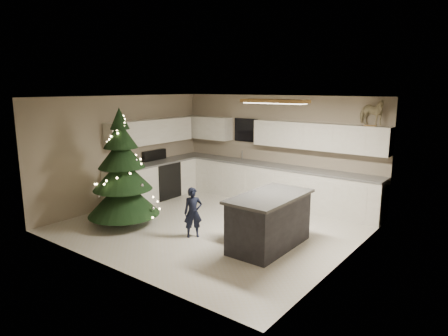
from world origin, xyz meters
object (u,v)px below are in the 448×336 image
(rocking_horse, at_px, (371,112))
(bar_stool, at_px, (237,211))
(christmas_tree, at_px, (122,178))
(toddler, at_px, (193,213))
(island, at_px, (269,221))

(rocking_horse, bearing_deg, bar_stool, 168.98)
(bar_stool, xyz_separation_m, christmas_tree, (-2.33, -0.73, 0.44))
(christmas_tree, xyz_separation_m, rocking_horse, (3.83, 3.37, 1.30))
(bar_stool, xyz_separation_m, toddler, (-0.72, -0.40, -0.07))
(bar_stool, distance_m, toddler, 0.83)
(island, relative_size, christmas_tree, 0.71)
(bar_stool, height_order, christmas_tree, christmas_tree)
(island, relative_size, bar_stool, 2.35)
(island, distance_m, christmas_tree, 3.14)
(toddler, relative_size, rocking_horse, 1.39)
(bar_stool, relative_size, christmas_tree, 0.30)
(island, distance_m, rocking_horse, 3.26)
(island, xyz_separation_m, rocking_horse, (0.83, 2.58, 1.81))
(christmas_tree, bearing_deg, island, 14.74)
(bar_stool, relative_size, rocking_horse, 1.05)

